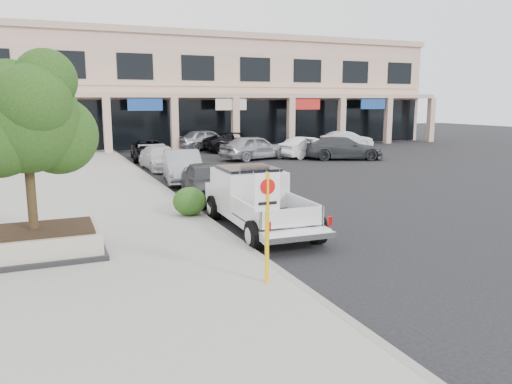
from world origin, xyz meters
TOP-DOWN VIEW (x-y plane):
  - ground at (0.00, 0.00)m, footprint 120.00×120.00m
  - sidewalk at (-5.50, 6.00)m, footprint 8.00×52.00m
  - curb at (-1.55, 6.00)m, footprint 0.20×52.00m
  - strip_mall at (8.00, 33.93)m, footprint 40.55×12.43m
  - planter at (-6.57, 1.80)m, footprint 3.20×2.20m
  - planter_tree at (-6.44, 1.95)m, footprint 2.90×2.55m
  - no_parking_sign at (-2.12, -2.02)m, footprint 0.55×0.09m
  - hedge at (-1.96, 4.61)m, footprint 1.10×0.99m
  - pickup_truck at (-0.35, 2.48)m, footprint 2.31×5.81m
  - curb_car_a at (-0.38, 7.67)m, footprint 2.19×4.51m
  - curb_car_b at (-0.23, 12.24)m, footprint 2.26×4.85m
  - curb_car_c at (-0.22, 17.18)m, footprint 2.03×4.64m
  - curb_car_d at (0.04, 21.89)m, footprint 2.73×5.06m
  - lot_car_a at (6.59, 19.64)m, footprint 5.12×3.05m
  - lot_car_b at (10.48, 19.23)m, footprint 4.54×2.40m
  - lot_car_c at (12.15, 17.43)m, footprint 5.58×3.79m
  - lot_car_d at (7.48, 24.91)m, footprint 5.44×2.56m
  - lot_car_e at (5.64, 27.33)m, footprint 5.22×2.93m
  - lot_car_f at (16.90, 24.45)m, footprint 4.41×2.11m

SIDE VIEW (x-z plane):
  - ground at x=0.00m, z-range 0.00..0.00m
  - sidewalk at x=-5.50m, z-range 0.00..0.15m
  - curb at x=-1.55m, z-range 0.00..0.15m
  - planter at x=-6.57m, z-range 0.14..0.82m
  - hedge at x=-1.96m, z-range 0.15..1.08m
  - curb_car_c at x=-0.22m, z-range 0.00..1.33m
  - curb_car_d at x=0.04m, z-range 0.00..1.35m
  - lot_car_f at x=16.90m, z-range 0.00..1.39m
  - lot_car_b at x=10.48m, z-range 0.00..1.42m
  - curb_car_a at x=-0.38m, z-range 0.00..1.48m
  - lot_car_c at x=12.15m, z-range 0.00..1.50m
  - lot_car_d at x=7.48m, z-range 0.00..1.51m
  - curb_car_b at x=-0.23m, z-range 0.00..1.54m
  - lot_car_a at x=6.59m, z-range 0.00..1.63m
  - lot_car_e at x=5.64m, z-range 0.00..1.68m
  - pickup_truck at x=-0.35m, z-range 0.00..1.81m
  - no_parking_sign at x=-2.12m, z-range 0.48..2.78m
  - planter_tree at x=-6.44m, z-range 1.41..5.41m
  - strip_mall at x=8.00m, z-range 0.00..9.50m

